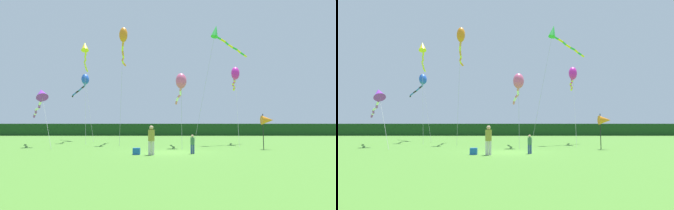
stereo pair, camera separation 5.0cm
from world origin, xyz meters
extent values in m
plane|color=#4C842D|center=(0.00, 0.00, 0.00)|extent=(120.00, 120.00, 0.00)
cube|color=#193D19|center=(0.00, 45.00, 1.32)|extent=(108.00, 3.99, 2.64)
cylinder|color=silver|center=(-1.16, -1.80, 0.42)|extent=(0.17, 0.17, 0.83)
cylinder|color=silver|center=(-0.97, -1.80, 0.42)|extent=(0.17, 0.17, 0.83)
cylinder|color=olive|center=(-1.07, -1.80, 1.16)|extent=(0.38, 0.38, 0.66)
sphere|color=tan|center=(-1.07, -1.80, 1.61)|extent=(0.24, 0.24, 0.24)
cylinder|color=#334C8C|center=(1.38, -0.93, 0.28)|extent=(0.12, 0.12, 0.56)
cylinder|color=#334C8C|center=(1.51, -0.93, 0.28)|extent=(0.12, 0.12, 0.56)
cylinder|color=#3F724C|center=(1.44, -0.93, 0.79)|extent=(0.26, 0.26, 0.45)
sphere|color=tan|center=(1.44, -0.93, 1.09)|extent=(0.16, 0.16, 0.16)
cube|color=#1959B2|center=(-1.97, -1.52, 0.20)|extent=(0.43, 0.39, 0.40)
cylinder|color=black|center=(7.16, 2.85, 1.34)|extent=(0.06, 0.06, 2.69)
cone|color=orange|center=(7.51, 2.85, 2.20)|extent=(0.90, 0.70, 0.70)
cylinder|color=#B2B2B2|center=(-9.76, 15.61, 3.99)|extent=(2.28, 3.73, 7.99)
ellipsoid|color=blue|center=(-10.89, 17.46, 7.98)|extent=(1.54, 1.66, 1.66)
cylinder|color=blue|center=(-11.07, 17.92, 7.32)|extent=(0.57, 1.03, 0.37)
cylinder|color=black|center=(-11.54, 18.80, 7.18)|extent=(0.73, 0.96, 0.31)
cylinder|color=blue|center=(-12.15, 19.59, 6.98)|extent=(0.86, 0.92, 0.48)
cylinder|color=black|center=(-12.80, 20.34, 6.74)|extent=(0.81, 0.93, 0.38)
cylinder|color=blue|center=(-13.46, 21.09, 6.52)|extent=(0.87, 0.90, 0.45)
cylinder|color=black|center=(-14.00, 21.91, 6.33)|extent=(0.58, 1.02, 0.32)
cylinder|color=#B2B2B2|center=(-9.98, 4.20, 2.31)|extent=(2.30, 3.03, 4.63)
cone|color=purple|center=(-11.12, 5.70, 4.62)|extent=(1.64, 1.72, 1.39)
cylinder|color=purple|center=(-11.29, 6.05, 4.12)|extent=(0.56, 0.84, 0.42)
cylinder|color=white|center=(-11.68, 6.73, 3.89)|extent=(0.62, 0.82, 0.42)
cylinder|color=purple|center=(-12.07, 7.42, 3.66)|extent=(0.55, 0.84, 0.42)
cylinder|color=white|center=(-12.53, 8.04, 3.45)|extent=(0.74, 0.72, 0.38)
cylinder|color=purple|center=(-12.97, 8.67, 3.23)|extent=(0.53, 0.86, 0.45)
cylinder|color=white|center=(-13.34, 9.36, 3.07)|extent=(0.60, 0.79, 0.28)
cylinder|color=purple|center=(-13.75, 10.03, 2.90)|extent=(0.61, 0.83, 0.45)
cylinder|color=#B2B2B2|center=(6.38, 7.47, 3.60)|extent=(0.87, 4.33, 7.20)
ellipsoid|color=#E026B2|center=(6.80, 9.62, 7.19)|extent=(1.08, 1.49, 1.62)
cylinder|color=#E026B2|center=(6.79, 9.84, 6.61)|extent=(0.22, 0.47, 0.25)
cylinder|color=yellow|center=(6.85, 10.27, 6.56)|extent=(0.34, 0.51, 0.26)
cylinder|color=#E026B2|center=(6.94, 10.70, 6.47)|extent=(0.24, 0.50, 0.30)
cylinder|color=yellow|center=(6.95, 11.15, 6.37)|extent=(0.21, 0.49, 0.30)
cylinder|color=#E026B2|center=(7.02, 11.58, 6.28)|extent=(0.35, 0.52, 0.27)
cylinder|color=yellow|center=(7.19, 11.99, 6.20)|extent=(0.38, 0.52, 0.29)
cylinder|color=#E026B2|center=(7.33, 12.41, 6.12)|extent=(0.31, 0.51, 0.26)
cylinder|color=yellow|center=(7.41, 12.84, 6.02)|extent=(0.23, 0.52, 0.33)
cylinder|color=#B2B2B2|center=(3.52, 8.19, 5.74)|extent=(2.52, 2.20, 11.49)
cone|color=green|center=(4.76, 9.28, 11.48)|extent=(1.28, 1.24, 1.44)
cylinder|color=green|center=(5.05, 9.43, 10.87)|extent=(0.72, 0.52, 0.39)
cylinder|color=yellow|center=(5.61, 9.76, 10.67)|extent=(0.71, 0.54, 0.38)
cylinder|color=green|center=(6.09, 10.19, 10.52)|extent=(0.59, 0.66, 0.32)
cylinder|color=yellow|center=(6.57, 10.61, 10.34)|extent=(0.72, 0.54, 0.41)
cylinder|color=green|center=(7.12, 10.96, 10.16)|extent=(0.69, 0.54, 0.34)
cylinder|color=yellow|center=(7.63, 11.36, 10.00)|extent=(0.65, 0.64, 0.38)
cylinder|color=green|center=(8.11, 11.80, 9.84)|extent=(0.65, 0.61, 0.33)
cylinder|color=yellow|center=(8.56, 12.27, 9.74)|extent=(0.58, 0.65, 0.27)
cylinder|color=#B2B2B2|center=(-4.53, 7.90, 5.52)|extent=(0.18, 2.36, 11.04)
ellipsoid|color=orange|center=(-4.61, 9.07, 11.03)|extent=(0.90, 0.97, 1.66)
cylinder|color=orange|center=(-4.69, 9.47, 10.28)|extent=(0.38, 0.91, 0.43)
cylinder|color=yellow|center=(-4.87, 10.29, 10.03)|extent=(0.37, 0.91, 0.45)
cylinder|color=orange|center=(-4.98, 11.11, 9.76)|extent=(0.28, 0.91, 0.47)
cylinder|color=yellow|center=(-5.06, 11.93, 9.58)|extent=(0.28, 0.87, 0.29)
cylinder|color=orange|center=(-5.23, 12.74, 9.47)|extent=(0.45, 0.88, 0.33)
cylinder|color=yellow|center=(-5.38, 13.55, 9.35)|extent=(0.25, 0.86, 0.30)
cylinder|color=orange|center=(-5.33, 14.37, 9.25)|extent=(0.35, 0.88, 0.31)
cylinder|color=#B2B2B2|center=(1.00, 3.84, 2.77)|extent=(0.05, 1.65, 5.54)
ellipsoid|color=#E5598C|center=(1.02, 4.65, 5.54)|extent=(0.92, 1.10, 1.45)
cylinder|color=#E5598C|center=(1.01, 5.15, 4.95)|extent=(0.21, 1.02, 0.31)
cylinder|color=white|center=(1.04, 6.15, 4.77)|extent=(0.26, 1.05, 0.45)
cylinder|color=#E5598C|center=(0.99, 7.13, 4.59)|extent=(0.35, 1.03, 0.30)
cylinder|color=white|center=(0.85, 8.12, 4.42)|extent=(0.34, 1.06, 0.44)
cylinder|color=#E5598C|center=(0.76, 9.11, 4.18)|extent=(0.24, 1.05, 0.43)
cylinder|color=#B2B2B2|center=(-9.06, 11.51, 5.60)|extent=(1.61, 4.11, 11.20)
cone|color=yellow|center=(-9.85, 13.55, 11.19)|extent=(1.27, 1.47, 1.40)
cylinder|color=yellow|center=(-9.90, 13.93, 10.61)|extent=(0.30, 0.84, 0.43)
cylinder|color=yellow|center=(-10.09, 14.66, 10.40)|extent=(0.50, 0.82, 0.38)
cylinder|color=yellow|center=(-10.32, 15.38, 10.20)|extent=(0.36, 0.84, 0.40)
cylinder|color=yellow|center=(-10.57, 16.10, 10.05)|extent=(0.52, 0.80, 0.29)
cylinder|color=yellow|center=(-10.81, 16.82, 9.95)|extent=(0.36, 0.82, 0.31)
cylinder|color=yellow|center=(-10.96, 17.57, 9.81)|extent=(0.34, 0.83, 0.37)
cylinder|color=yellow|center=(-11.08, 18.32, 9.63)|extent=(0.31, 0.83, 0.38)
cylinder|color=yellow|center=(-11.18, 19.08, 9.50)|extent=(0.31, 0.80, 0.28)
camera|label=1|loc=(-0.08, -18.29, 1.55)|focal=29.66mm
camera|label=2|loc=(-0.03, -18.29, 1.55)|focal=29.66mm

